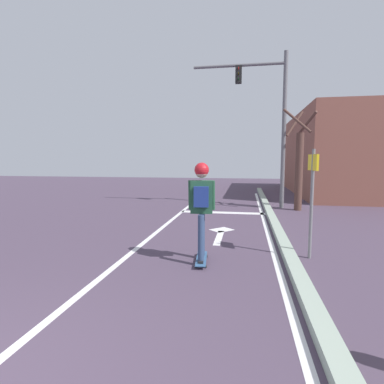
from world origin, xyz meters
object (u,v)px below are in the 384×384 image
Objects in this scene: skater at (202,198)px; traffic_signal_mast at (267,108)px; skateboard at (201,259)px; street_sign_post at (312,187)px; roadside_tree at (299,165)px.

skater is 7.54m from traffic_signal_mast.
skateboard is 0.42× the size of street_sign_post.
skateboard is at bearing -102.54° from traffic_signal_mast.
roadside_tree reaches higher than skater.
traffic_signal_mast is at bearing 77.46° from skateboard.
skater is 0.47× the size of roadside_tree.
skateboard is at bearing -113.08° from roadside_tree.
traffic_signal_mast is at bearing 77.50° from skater.
skateboard is 2.48m from street_sign_post.
traffic_signal_mast is 2.55m from roadside_tree.
street_sign_post is at bearing 16.39° from skateboard.
skater is at bearing -84.45° from skateboard.
skateboard is 1.14m from skater.
street_sign_post is 5.85m from roadside_tree.
skater is at bearing -113.02° from roadside_tree.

